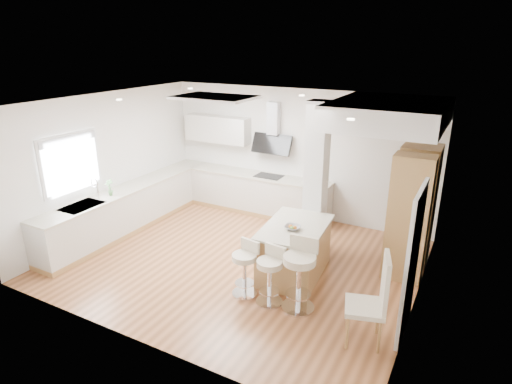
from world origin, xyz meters
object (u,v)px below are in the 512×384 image
Objects in this scene: bar_stool_c at (300,271)px; bar_stool_a at (245,266)px; bar_stool_b at (270,272)px; peninsula at (294,250)px; dining_chair at (375,297)px.

bar_stool_a is at bearing -179.72° from bar_stool_c.
bar_stool_a is 0.97× the size of bar_stool_b.
bar_stool_b is at bearing -94.15° from peninsula.
dining_chair is at bearing -16.07° from bar_stool_c.
bar_stool_a is 0.69× the size of dining_chair.
bar_stool_b is (0.44, -0.02, 0.01)m from bar_stool_a.
bar_stool_b is 1.58m from dining_chair.
bar_stool_c reaches higher than bar_stool_b.
bar_stool_c is 1.16m from dining_chair.
dining_chair reaches higher than bar_stool_a.
bar_stool_c reaches higher than bar_stool_a.
bar_stool_b is at bearing 7.30° from bar_stool_a.
bar_stool_c is at bearing 13.63° from bar_stool_a.
peninsula is 0.94m from bar_stool_b.
dining_chair is (1.56, -0.18, 0.17)m from bar_stool_b.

